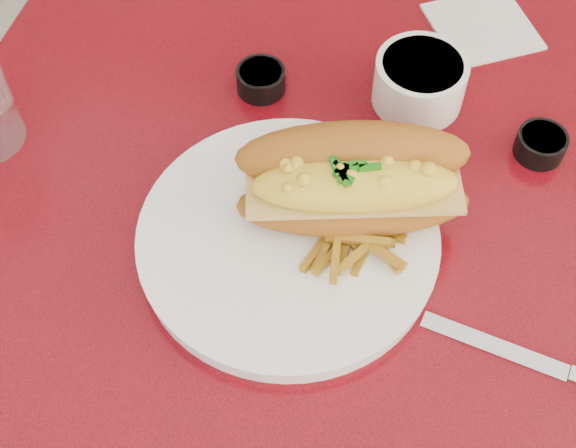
% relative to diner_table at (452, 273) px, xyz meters
% --- Properties ---
extents(ground, '(8.00, 8.00, 0.00)m').
position_rel_diner_table_xyz_m(ground, '(0.00, 0.00, -0.61)').
color(ground, silver).
rests_on(ground, ground).
extents(diner_table, '(1.23, 0.83, 0.77)m').
position_rel_diner_table_xyz_m(diner_table, '(0.00, 0.00, 0.00)').
color(diner_table, red).
rests_on(diner_table, ground).
extents(booth_bench_far, '(1.20, 0.51, 0.90)m').
position_rel_diner_table_xyz_m(booth_bench_far, '(0.00, 0.81, -0.32)').
color(booth_bench_far, '#A50B0B').
rests_on(booth_bench_far, ground).
extents(dinner_plate, '(0.38, 0.38, 0.02)m').
position_rel_diner_table_xyz_m(dinner_plate, '(-0.18, -0.11, 0.17)').
color(dinner_plate, white).
rests_on(dinner_plate, diner_table).
extents(mac_hoagie, '(0.25, 0.17, 0.10)m').
position_rel_diner_table_xyz_m(mac_hoagie, '(-0.12, -0.06, 0.22)').
color(mac_hoagie, '#A9621B').
rests_on(mac_hoagie, dinner_plate).
extents(fries_pile, '(0.12, 0.12, 0.03)m').
position_rel_diner_table_xyz_m(fries_pile, '(-0.12, -0.10, 0.20)').
color(fries_pile, '#C28D21').
rests_on(fries_pile, dinner_plate).
extents(fork, '(0.05, 0.15, 0.00)m').
position_rel_diner_table_xyz_m(fork, '(-0.12, -0.06, 0.18)').
color(fork, '#B9BABE').
rests_on(fork, dinner_plate).
extents(gravy_ramekin, '(0.11, 0.11, 0.06)m').
position_rel_diner_table_xyz_m(gravy_ramekin, '(-0.09, 0.12, 0.19)').
color(gravy_ramekin, white).
rests_on(gravy_ramekin, diner_table).
extents(sauce_cup_left, '(0.06, 0.06, 0.03)m').
position_rel_diner_table_xyz_m(sauce_cup_left, '(-0.26, 0.09, 0.18)').
color(sauce_cup_left, black).
rests_on(sauce_cup_left, diner_table).
extents(sauce_cup_right, '(0.06, 0.06, 0.03)m').
position_rel_diner_table_xyz_m(sauce_cup_right, '(0.05, 0.07, 0.18)').
color(sauce_cup_right, black).
rests_on(sauce_cup_right, diner_table).
extents(knife, '(0.22, 0.05, 0.01)m').
position_rel_diner_table_xyz_m(knife, '(0.09, -0.18, 0.16)').
color(knife, '#B9BABE').
rests_on(knife, diner_table).
extents(paper_napkin, '(0.16, 0.16, 0.00)m').
position_rel_diner_table_xyz_m(paper_napkin, '(-0.03, 0.25, 0.16)').
color(paper_napkin, white).
rests_on(paper_napkin, diner_table).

